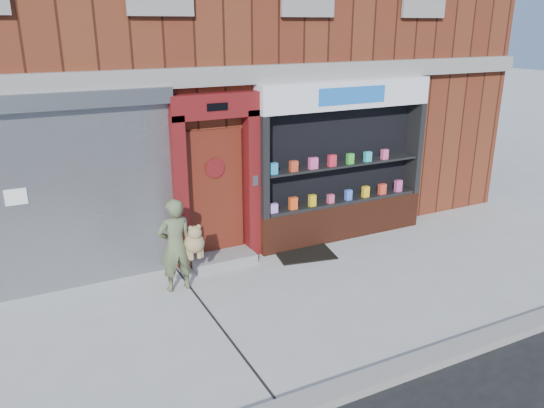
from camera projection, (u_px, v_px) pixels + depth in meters
ground at (310, 295)px, 8.11m from camera, size 80.00×80.00×0.00m
curb at (402, 370)px, 6.27m from camera, size 60.00×0.30×0.12m
building at (178, 21)px, 11.89m from camera, size 12.00×8.16×8.00m
shutter_bay at (73, 181)px, 7.90m from camera, size 3.10×0.30×3.04m
red_door_bay at (217, 180)px, 8.89m from camera, size 1.52×0.58×2.90m
pharmacy_bay at (342, 168)px, 9.94m from camera, size 3.50×0.41×3.00m
woman at (178, 245)px, 8.08m from camera, size 0.72×0.39×1.49m
doormat at (305, 254)px, 9.55m from camera, size 1.12×0.88×0.03m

